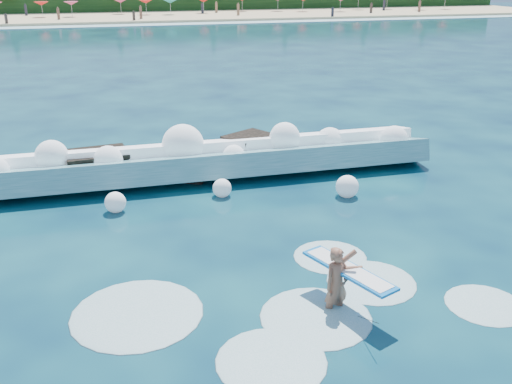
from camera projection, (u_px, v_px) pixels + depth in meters
ground at (219, 271)px, 14.21m from camera, size 200.00×200.00×0.00m
beach at (114, 17)px, 84.23m from camera, size 140.00×20.00×0.40m
wet_band at (117, 25)px, 74.40m from camera, size 140.00×5.00×0.08m
breaking_wave at (204, 162)px, 20.58m from camera, size 16.60×2.65×1.43m
rock_cluster at (171, 161)px, 20.99m from camera, size 7.96×3.14×1.23m
surfer_with_board at (339, 282)px, 12.45m from camera, size 1.41×2.94×1.77m
wave_spray at (205, 151)px, 20.38m from camera, size 15.27×4.83×1.87m
surf_foam at (274, 308)px, 12.65m from camera, size 9.92×5.74×0.15m
beach_umbrellas at (113, 2)px, 84.88m from camera, size 111.49×6.53×0.50m
beachgoers at (117, 13)px, 80.42m from camera, size 102.72×12.70×1.93m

